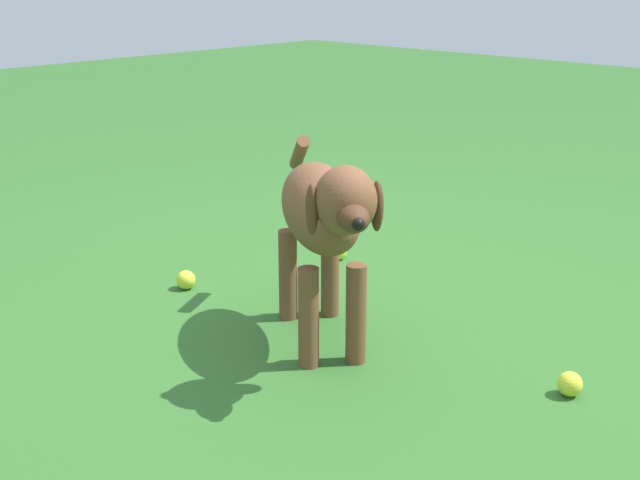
% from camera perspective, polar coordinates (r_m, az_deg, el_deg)
% --- Properties ---
extents(ground, '(14.00, 14.00, 0.00)m').
position_cam_1_polar(ground, '(2.77, 3.13, -5.40)').
color(ground, '#2D6026').
extents(dog, '(0.76, 0.56, 0.60)m').
position_cam_1_polar(dog, '(2.48, 0.24, 1.58)').
color(dog, brown).
rests_on(dog, ground).
extents(tennis_ball_1, '(0.07, 0.07, 0.07)m').
position_cam_1_polar(tennis_ball_1, '(2.41, 15.83, -8.94)').
color(tennis_ball_1, '#CAD133').
rests_on(tennis_ball_1, ground).
extents(tennis_ball_2, '(0.07, 0.07, 0.07)m').
position_cam_1_polar(tennis_ball_2, '(3.33, 1.20, -0.72)').
color(tennis_ball_2, yellow).
rests_on(tennis_ball_2, ground).
extents(tennis_ball_3, '(0.07, 0.07, 0.07)m').
position_cam_1_polar(tennis_ball_3, '(3.07, -8.66, -2.56)').
color(tennis_ball_3, '#CBD531').
rests_on(tennis_ball_3, ground).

